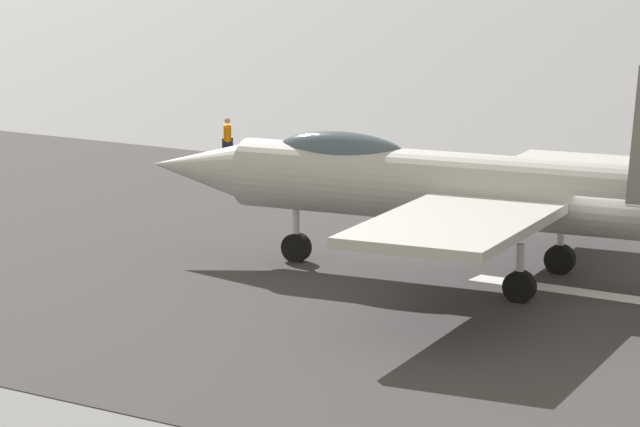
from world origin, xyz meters
TOP-DOWN VIEW (x-y plane):
  - ground_plane at (0.00, 0.00)m, footprint 400.00×400.00m
  - runway_strip at (-0.02, 0.00)m, footprint 240.00×26.00m
  - fighter_jet at (4.09, 0.26)m, footprint 17.20×13.91m
  - crew_person at (20.32, -11.70)m, footprint 0.48×0.59m

SIDE VIEW (x-z plane):
  - ground_plane at x=0.00m, z-range 0.00..0.00m
  - runway_strip at x=-0.02m, z-range 0.00..0.02m
  - crew_person at x=20.32m, z-range 0.00..1.60m
  - fighter_jet at x=4.09m, z-range -0.41..5.14m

